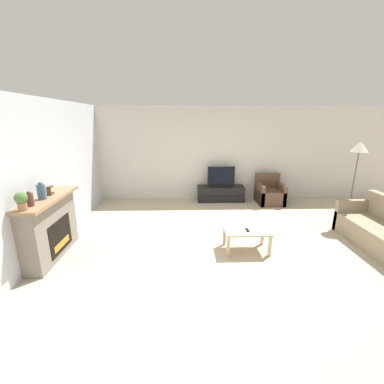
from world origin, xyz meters
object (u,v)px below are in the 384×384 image
at_px(fireplace, 50,227).
at_px(mantel_clock, 50,190).
at_px(coffee_table, 247,233).
at_px(remote, 247,230).
at_px(armchair, 269,194).
at_px(mantel_vase_centre_left, 41,191).
at_px(tv_stand, 221,194).
at_px(tv, 221,177).
at_px(floor_lamp, 359,152).
at_px(potted_plant, 21,200).
at_px(mantel_vase_left, 30,199).

bearing_deg(fireplace, mantel_clock, 83.33).
xyz_separation_m(coffee_table, remote, (-0.00, -0.04, 0.07)).
bearing_deg(mantel_clock, armchair, 29.77).
bearing_deg(remote, fireplace, 179.37).
height_order(mantel_vase_centre_left, tv_stand, mantel_vase_centre_left).
distance_m(tv, remote, 3.04).
relative_size(fireplace, coffee_table, 1.84).
height_order(fireplace, floor_lamp, floor_lamp).
height_order(mantel_vase_centre_left, potted_plant, mantel_vase_centre_left).
xyz_separation_m(tv, coffee_table, (0.06, -2.99, -0.36)).
height_order(mantel_clock, coffee_table, mantel_clock).
distance_m(armchair, coffee_table, 3.05).
bearing_deg(mantel_clock, remote, -1.50).
distance_m(potted_plant, floor_lamp, 6.38).
bearing_deg(floor_lamp, fireplace, -167.84).
distance_m(mantel_clock, tv, 4.48).
bearing_deg(fireplace, floor_lamp, 12.16).
bearing_deg(floor_lamp, tv_stand, 146.67).
bearing_deg(remote, floor_lamp, 23.59).
bearing_deg(potted_plant, tv_stand, 48.00).
height_order(potted_plant, tv_stand, potted_plant).
bearing_deg(armchair, coffee_table, -115.53).
bearing_deg(tv, tv_stand, 90.00).
xyz_separation_m(mantel_vase_centre_left, potted_plant, (0.00, -0.52, 0.02)).
bearing_deg(mantel_vase_centre_left, fireplace, 98.48).
xyz_separation_m(mantel_vase_left, mantel_vase_centre_left, (0.00, 0.34, 0.03)).
bearing_deg(remote, mantel_vase_left, -173.15).
height_order(mantel_vase_centre_left, mantel_clock, mantel_vase_centre_left).
relative_size(fireplace, floor_lamp, 0.80).
bearing_deg(mantel_vase_left, tv, 46.51).
bearing_deg(mantel_vase_left, potted_plant, -90.00).
height_order(mantel_vase_centre_left, tv, mantel_vase_centre_left).
bearing_deg(potted_plant, fireplace, 91.51).
distance_m(coffee_table, floor_lamp, 3.19).
height_order(mantel_vase_centre_left, remote, mantel_vase_centre_left).
bearing_deg(remote, potted_plant, -170.11).
bearing_deg(remote, coffee_table, 84.35).
xyz_separation_m(mantel_clock, remote, (3.41, -0.09, -0.74)).
distance_m(mantel_vase_left, armchair, 5.83).
relative_size(fireplace, remote, 9.89).
relative_size(fireplace, mantel_vase_centre_left, 5.15).
distance_m(mantel_vase_centre_left, tv, 4.66).
bearing_deg(armchair, mantel_vase_centre_left, -147.90).
xyz_separation_m(mantel_clock, potted_plant, (-0.00, -0.78, 0.08)).
bearing_deg(tv, armchair, -9.84).
bearing_deg(tv_stand, tv, -90.00).
distance_m(mantel_vase_left, tv_stand, 4.97).
distance_m(potted_plant, remote, 3.57).
height_order(mantel_vase_left, coffee_table, mantel_vase_left).
relative_size(mantel_vase_left, floor_lamp, 0.12).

